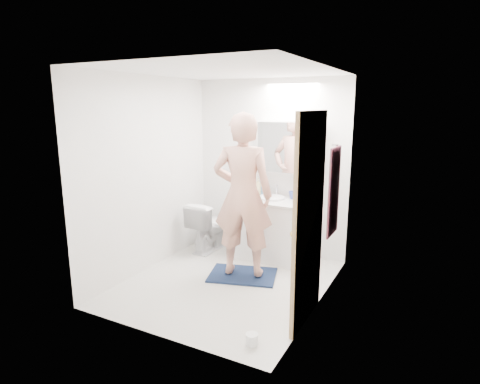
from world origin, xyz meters
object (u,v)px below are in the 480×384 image
Objects in this scene: toothbrush_cup at (293,195)px; medicine_cabinet at (289,147)px; vanity_cabinet at (270,230)px; toilet_paper_roll at (252,339)px; toilet at (209,226)px; soap_bottle_a at (258,187)px; soap_bottle_b at (265,189)px; person at (243,195)px.

medicine_cabinet is at bearing 150.81° from toothbrush_cup.
vanity_cabinet is 2.08m from toilet_paper_roll.
toilet is 6.45× the size of toothbrush_cup.
toilet is at bearing -162.97° from medicine_cabinet.
soap_bottle_b is (0.09, 0.03, -0.03)m from soap_bottle_a.
toilet is at bearing -158.00° from soap_bottle_b.
toothbrush_cup is (1.15, 0.28, 0.51)m from toilet.
soap_bottle_b is (-0.16, 0.18, 0.52)m from vanity_cabinet.
vanity_cabinet is at bearing -128.51° from medicine_cabinet.
soap_bottle_a is at bearing 113.76° from toilet_paper_roll.
toilet_paper_roll is (0.67, -1.94, -0.34)m from vanity_cabinet.
medicine_cabinet is 0.70m from soap_bottle_a.
soap_bottle_b is (0.73, 0.30, 0.55)m from toilet.
person is 17.54× the size of toilet_paper_roll.
soap_bottle_a reaches higher than soap_bottle_b.
person is (0.85, -0.60, 0.66)m from toilet.
soap_bottle_a reaches higher than toilet.
soap_bottle_a is 2.19× the size of toilet_paper_roll.
person is 0.94m from toothbrush_cup.
soap_bottle_b is 1.60× the size of toilet_paper_roll.
toothbrush_cup is (0.42, -0.02, -0.04)m from soap_bottle_b.
person is 10.97× the size of soap_bottle_b.
toothbrush_cup is 1.01× the size of toilet_paper_roll.
soap_bottle_a reaches higher than toothbrush_cup.
person reaches higher than toilet_paper_roll.
person is 0.89m from soap_bottle_a.
vanity_cabinet is at bearing -30.90° from soap_bottle_a.
toothbrush_cup is at bearing 31.95° from vanity_cabinet.
toothbrush_cup is at bearing 1.13° from soap_bottle_a.
soap_bottle_a reaches higher than vanity_cabinet.
toothbrush_cup reaches higher than toilet.
soap_bottle_b is at bearing 132.34° from vanity_cabinet.
person is at bearing -93.81° from vanity_cabinet.
toilet is 1.23m from person.
soap_bottle_a is at bearing 149.10° from vanity_cabinet.
soap_bottle_b is 1.59× the size of toothbrush_cup.
vanity_cabinet is 1.14m from medicine_cabinet.
soap_bottle_a is at bearing -93.23° from person.
toilet is at bearing 130.57° from toilet_paper_roll.
person reaches higher than toilet.
soap_bottle_a is at bearing -178.87° from toothbrush_cup.
person is 8.02× the size of soap_bottle_a.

